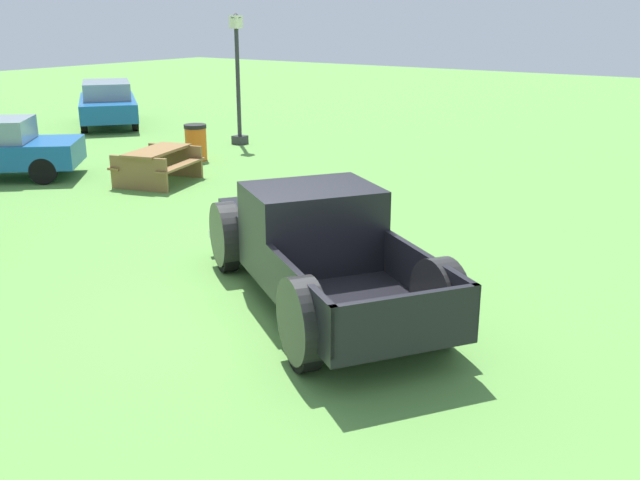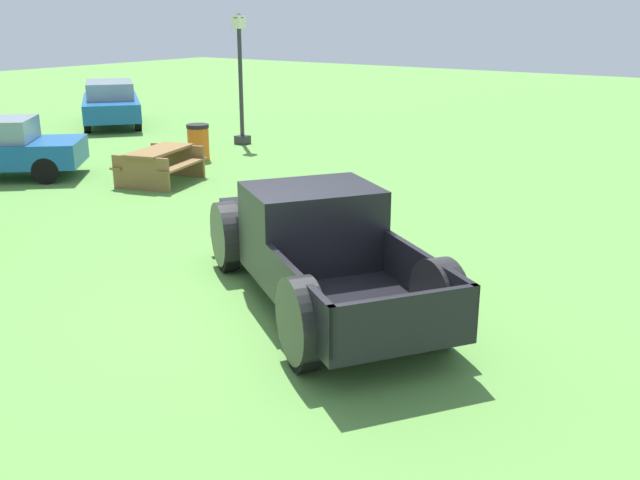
{
  "view_description": "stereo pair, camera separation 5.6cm",
  "coord_description": "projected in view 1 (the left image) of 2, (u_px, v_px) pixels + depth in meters",
  "views": [
    {
      "loc": [
        -7.02,
        -5.58,
        3.76
      ],
      "look_at": [
        0.38,
        -0.43,
        0.9
      ],
      "focal_mm": 40.39,
      "sensor_mm": 36.0,
      "label": 1
    },
    {
      "loc": [
        -6.99,
        -5.62,
        3.76
      ],
      "look_at": [
        0.38,
        -0.43,
        0.9
      ],
      "focal_mm": 40.39,
      "sensor_mm": 36.0,
      "label": 2
    }
  ],
  "objects": [
    {
      "name": "picnic_table",
      "position": [
        158.0,
        162.0,
        16.45
      ],
      "size": [
        2.14,
        1.92,
        0.78
      ],
      "color": "olive",
      "rests_on": "ground_plane"
    },
    {
      "name": "ground_plane",
      "position": [
        277.0,
        305.0,
        9.66
      ],
      "size": [
        80.0,
        80.0,
        0.0
      ],
      "primitive_type": "plane",
      "color": "#5B9342"
    },
    {
      "name": "lamp_post_near",
      "position": [
        238.0,
        77.0,
        20.87
      ],
      "size": [
        0.36,
        0.36,
        3.74
      ],
      "color": "#2D2D33",
      "rests_on": "ground_plane"
    },
    {
      "name": "pickup_truck_foreground",
      "position": [
        310.0,
        244.0,
        9.83
      ],
      "size": [
        4.32,
        5.2,
        1.55
      ],
      "color": "black",
      "rests_on": "ground_plane"
    },
    {
      "name": "sedan_distant_b",
      "position": [
        108.0,
        103.0,
        24.8
      ],
      "size": [
        4.19,
        4.61,
        1.48
      ],
      "color": "#195699",
      "rests_on": "ground_plane"
    },
    {
      "name": "trash_can",
      "position": [
        196.0,
        142.0,
        18.99
      ],
      "size": [
        0.59,
        0.59,
        0.95
      ],
      "color": "orange",
      "rests_on": "ground_plane"
    }
  ]
}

